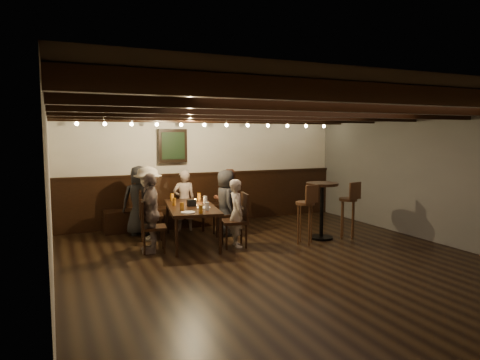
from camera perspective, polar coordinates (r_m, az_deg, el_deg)
name	(u,v)px	position (r m, az deg, el deg)	size (l,w,h in m)	color
room	(214,181)	(8.44, -3.46, -0.16)	(7.00, 7.00, 7.00)	black
dining_table	(191,209)	(7.89, -6.53, -3.84)	(1.13, 1.96, 0.69)	black
chair_left_near	(150,224)	(8.33, -11.86, -5.80)	(0.50, 0.50, 0.95)	black
chair_left_far	(153,236)	(7.46, -11.54, -7.36)	(0.47, 0.47, 0.88)	black
chair_right_near	(224,222)	(8.51, -2.10, -5.59)	(0.46, 0.46, 0.87)	black
chair_right_far	(235,230)	(7.65, -0.65, -6.73)	(0.50, 0.50, 0.95)	black
person_bench_left	(140,200)	(8.70, -13.24, -2.66)	(0.68, 0.44, 1.38)	black
person_bench_centre	(184,201)	(8.92, -7.45, -2.74)	(0.46, 0.30, 1.26)	gray
person_bench_right	(228,200)	(8.92, -1.58, -2.63)	(0.62, 0.48, 1.28)	brown
person_left_near	(148,203)	(8.26, -12.13, -3.04)	(0.90, 0.52, 1.40)	#9D9485
person_left_far	(150,213)	(7.37, -11.85, -4.31)	(0.79, 0.33, 1.35)	slate
person_right_near	(226,203)	(8.45, -1.90, -3.03)	(0.64, 0.41, 1.30)	black
person_right_far	(237,213)	(7.60, -0.43, -4.42)	(0.44, 0.29, 1.21)	#AA9C90
pint_a	(172,197)	(8.52, -9.05, -2.27)	(0.07, 0.07, 0.14)	#BF7219
pint_b	(199,197)	(8.54, -5.47, -2.21)	(0.07, 0.07, 0.14)	#BF7219
pint_c	(174,202)	(7.93, -8.79, -2.88)	(0.07, 0.07, 0.14)	#BF7219
pint_d	(205,200)	(8.11, -4.63, -2.64)	(0.07, 0.07, 0.14)	silver
pint_e	(182,206)	(7.40, -7.76, -3.51)	(0.07, 0.07, 0.14)	#BF7219
pint_f	(207,206)	(7.36, -4.41, -3.52)	(0.07, 0.07, 0.14)	silver
pint_g	(201,209)	(7.09, -5.26, -3.89)	(0.07, 0.07, 0.14)	#BF7219
plate_near	(188,212)	(7.17, -6.96, -4.30)	(0.24, 0.24, 0.01)	white
plate_far	(204,208)	(7.61, -4.88, -3.69)	(0.24, 0.24, 0.01)	white
condiment_caddy	(191,203)	(7.82, -6.49, -3.05)	(0.15, 0.10, 0.12)	black
candle	(195,202)	(8.18, -5.99, -2.89)	(0.05, 0.05, 0.05)	beige
high_top_table	(322,202)	(8.29, 10.85, -2.91)	(0.61, 0.61, 1.08)	black
bar_stool_left	(305,222)	(7.91, 8.68, -5.53)	(0.36, 0.38, 1.10)	#342310
bar_stool_right	(348,217)	(8.52, 14.19, -4.81)	(0.36, 0.38, 1.10)	#342310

